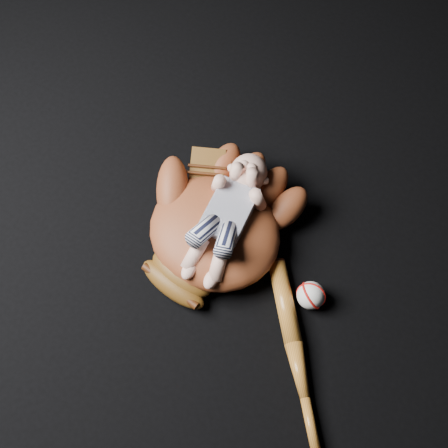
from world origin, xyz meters
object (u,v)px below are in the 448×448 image
object	(u,v)px
baseball_glove	(215,229)
baseball_bat	(296,355)
baseball	(311,295)
newborn_baby	(224,219)

from	to	relation	value
baseball_glove	baseball_bat	world-z (taller)	baseball_glove
baseball_glove	baseball	size ratio (longest dim) A/B	6.94
baseball_glove	newborn_baby	bearing A→B (deg)	37.57
baseball_glove	baseball_bat	xyz separation A→B (m)	(0.31, -0.18, -0.05)
newborn_baby	baseball_bat	distance (m)	0.36
baseball_glove	baseball	xyz separation A→B (m)	(0.28, -0.03, -0.04)
baseball_bat	baseball	size ratio (longest dim) A/B	6.81
baseball	newborn_baby	bearing A→B (deg)	170.78
baseball_bat	baseball	xyz separation A→B (m)	(-0.03, 0.14, 0.01)
baseball	baseball_bat	bearing A→B (deg)	-78.86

